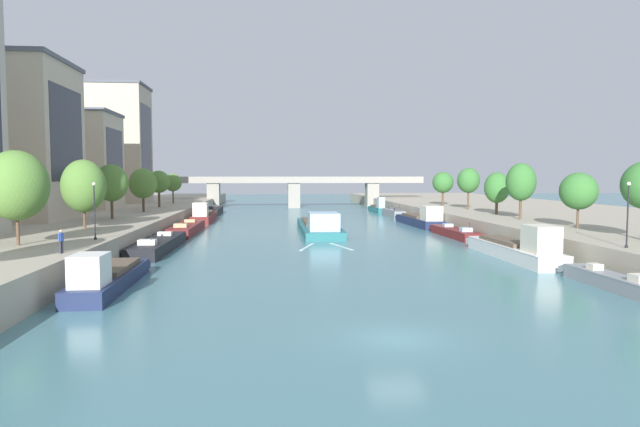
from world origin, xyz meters
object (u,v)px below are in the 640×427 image
(moored_boat_right_far, at_px, (611,281))
(tree_left_second, at_px, (159,182))
(tree_left_by_lamp, at_px, (84,186))
(lamppost_right_bank, at_px, (628,212))
(moored_boat_left_near, at_px, (214,211))
(moored_boat_right_second, at_px, (378,208))
(tree_left_midway, at_px, (16,185))
(bridge_far, at_px, (294,188))
(tree_right_second, at_px, (497,188))
(tree_right_third, at_px, (579,191))
(moored_boat_left_second, at_px, (204,216))
(moored_boat_right_midway, at_px, (421,219))
(tree_right_end_of_row, at_px, (443,183))
(moored_boat_left_gap_after, at_px, (187,228))
(moored_boat_left_upstream, at_px, (108,277))
(person_on_quay, at_px, (61,240))
(tree_left_past_mid, at_px, (111,183))
(tree_right_nearest, at_px, (521,182))
(tree_right_far, at_px, (468,181))
(moored_boat_right_near, at_px, (455,232))
(barge_midriver, at_px, (319,226))
(lamppost_left_bank, at_px, (95,208))
(tree_left_far, at_px, (173,183))
(tree_left_nearest, at_px, (143,184))
(moored_boat_right_gap_after, at_px, (516,248))
(moored_boat_right_upstream, at_px, (394,213))
(moored_boat_left_downstream, at_px, (158,245))

(moored_boat_right_far, bearing_deg, tree_left_second, 124.78)
(tree_left_by_lamp, xyz_separation_m, lamppost_right_bank, (44.35, -18.90, -1.59))
(tree_left_second, bearing_deg, moored_boat_left_near, 64.05)
(moored_boat_right_second, height_order, tree_left_midway, tree_left_midway)
(bridge_far, bearing_deg, tree_right_second, -66.37)
(moored_boat_right_second, xyz_separation_m, tree_right_third, (8.57, -58.53, 5.07))
(moored_boat_left_second, bearing_deg, tree_left_midway, -99.91)
(moored_boat_right_midway, bearing_deg, tree_right_third, -74.82)
(tree_right_end_of_row, bearing_deg, moored_boat_left_gap_after, -152.87)
(moored_boat_left_upstream, bearing_deg, person_on_quay, 159.53)
(tree_left_past_mid, xyz_separation_m, tree_right_end_of_row, (49.75, 26.03, -0.32))
(tree_right_nearest, height_order, tree_right_far, tree_right_nearest)
(moored_boat_right_far, bearing_deg, moored_boat_right_near, 89.86)
(barge_midriver, bearing_deg, lamppost_left_bank, -128.97)
(tree_left_midway, xyz_separation_m, tree_left_far, (0.76, 62.86, -0.57))
(moored_boat_right_second, bearing_deg, tree_left_by_lamp, -126.85)
(tree_left_past_mid, bearing_deg, moored_boat_right_midway, 16.33)
(tree_right_third, height_order, tree_right_end_of_row, tree_right_end_of_row)
(tree_right_end_of_row, height_order, bridge_far, tree_right_end_of_row)
(tree_left_nearest, bearing_deg, moored_boat_left_upstream, -80.34)
(moored_boat_left_upstream, xyz_separation_m, moored_boat_left_near, (-0.22, 71.97, -0.21))
(lamppost_left_bank, bearing_deg, moored_boat_right_far, -17.86)
(moored_boat_right_gap_after, bearing_deg, tree_left_second, 131.13)
(tree_left_far, bearing_deg, tree_right_nearest, -41.37)
(moored_boat_right_gap_after, height_order, tree_left_by_lamp, tree_left_by_lamp)
(moored_boat_left_upstream, relative_size, tree_left_midway, 1.90)
(moored_boat_right_near, distance_m, tree_right_second, 11.62)
(barge_midriver, distance_m, lamppost_left_bank, 33.47)
(moored_boat_left_gap_after, xyz_separation_m, tree_left_nearest, (-7.34, 8.30, 5.81))
(tree_right_end_of_row, bearing_deg, tree_left_by_lamp, -142.13)
(barge_midriver, height_order, tree_left_nearest, tree_left_nearest)
(tree_left_far, bearing_deg, tree_right_far, -25.19)
(tree_left_by_lamp, distance_m, tree_left_nearest, 25.14)
(moored_boat_left_near, relative_size, lamppost_right_bank, 2.85)
(tree_left_second, bearing_deg, tree_right_end_of_row, 0.94)
(moored_boat_left_upstream, height_order, moored_boat_right_upstream, moored_boat_left_upstream)
(tree_left_by_lamp, distance_m, bridge_far, 76.98)
(moored_boat_right_far, relative_size, moored_boat_right_upstream, 0.91)
(person_on_quay, bearing_deg, tree_left_far, 93.49)
(barge_midriver, relative_size, moored_boat_left_second, 1.56)
(moored_boat_left_upstream, relative_size, moored_boat_right_gap_after, 0.85)
(moored_boat_left_upstream, distance_m, tree_left_nearest, 45.40)
(moored_boat_left_near, distance_m, person_on_quay, 70.82)
(moored_boat_left_second, xyz_separation_m, moored_boat_right_upstream, (33.50, 8.25, -0.32))
(moored_boat_right_midway, xyz_separation_m, tree_right_second, (8.02, -8.76, 4.97))
(moored_boat_right_second, bearing_deg, moored_boat_left_downstream, -121.55)
(tree_right_end_of_row, distance_m, bridge_far, 42.88)
(tree_left_midway, distance_m, lamppost_right_bank, 45.34)
(moored_boat_right_second, xyz_separation_m, tree_left_far, (-40.38, -4.46, 5.31))
(moored_boat_left_gap_after, xyz_separation_m, lamppost_left_bank, (-3.39, -26.85, 4.27))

